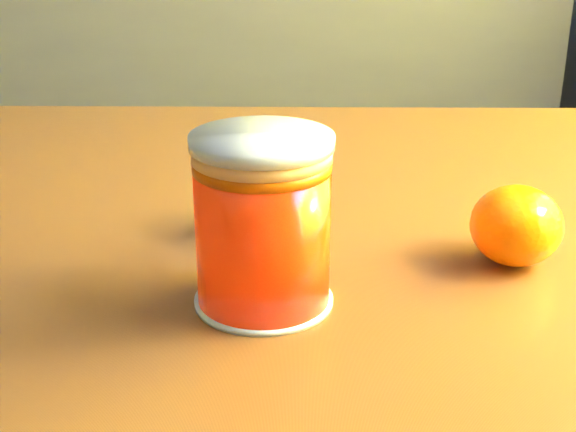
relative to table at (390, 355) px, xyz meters
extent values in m
cube|color=brown|center=(0.00, 0.00, 0.08)|extent=(1.16, 0.88, 0.04)
cylinder|color=#FF2905|center=(-0.11, -0.09, 0.15)|extent=(0.08, 0.08, 0.09)
cylinder|color=#FDB467|center=(-0.11, -0.09, 0.20)|extent=(0.08, 0.08, 0.01)
cylinder|color=silver|center=(-0.11, -0.09, 0.21)|extent=(0.08, 0.08, 0.01)
ellipsoid|color=orange|center=(-0.09, 0.01, 0.13)|extent=(0.07, 0.07, 0.05)
ellipsoid|color=orange|center=(0.07, -0.05, 0.13)|extent=(0.08, 0.08, 0.05)
camera|label=1|loc=(-0.14, -0.53, 0.34)|focal=50.00mm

